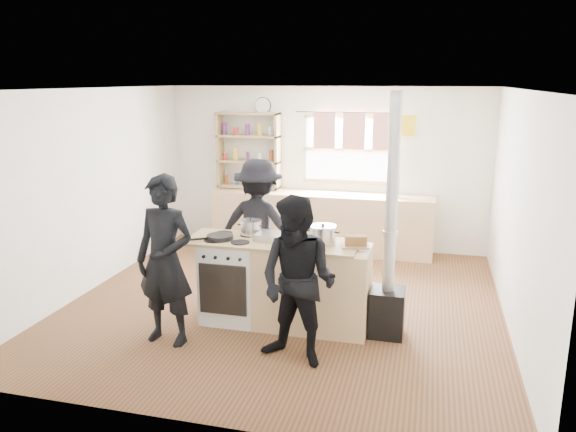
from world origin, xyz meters
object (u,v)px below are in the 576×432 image
object	(u,v)px
flue_heater	(388,276)
person_far	(259,226)
roast_tray	(273,236)
person_near_left	(165,261)
skillet_greens	(220,237)
person_near_right	(298,282)
bread_board	(356,242)
thermos	(396,187)
stockpot_counter	(323,234)
cooking_island	(285,283)
stockpot_stove	(251,227)

from	to	relation	value
flue_heater	person_far	bearing A→B (deg)	151.54
roast_tray	flue_heater	distance (m)	1.28
person_near_left	person_far	bearing A→B (deg)	80.20
skillet_greens	person_near_right	world-z (taller)	person_near_right
bread_board	person_far	world-z (taller)	person_far
flue_heater	person_near_right	bearing A→B (deg)	-134.03
thermos	person_near_left	size ratio (longest dim) A/B	0.18
skillet_greens	person_near_left	world-z (taller)	person_near_left
skillet_greens	roast_tray	size ratio (longest dim) A/B	1.03
stockpot_counter	cooking_island	bearing A→B (deg)	-172.19
stockpot_stove	person_far	bearing A→B (deg)	100.72
stockpot_counter	person_near_left	world-z (taller)	person_near_left
person_near_left	person_near_right	world-z (taller)	person_near_left
skillet_greens	stockpot_counter	distance (m)	1.10
stockpot_counter	person_near_right	world-z (taller)	person_near_right
stockpot_stove	person_near_right	bearing A→B (deg)	-51.69
person_far	bread_board	bearing A→B (deg)	149.70
thermos	cooking_island	size ratio (longest dim) A/B	0.16
roast_tray	person_near_right	size ratio (longest dim) A/B	0.24
stockpot_stove	bread_board	distance (m)	1.19
stockpot_stove	person_far	world-z (taller)	person_far
flue_heater	person_far	world-z (taller)	flue_heater
bread_board	person_far	bearing A→B (deg)	145.83
bread_board	person_near_right	bearing A→B (deg)	-117.70
stockpot_stove	person_near_left	bearing A→B (deg)	-125.21
bread_board	person_near_right	world-z (taller)	person_near_right
skillet_greens	person_near_left	size ratio (longest dim) A/B	0.23
flue_heater	roast_tray	bearing A→B (deg)	177.42
stockpot_stove	person_near_left	world-z (taller)	person_near_left
cooking_island	roast_tray	xyz separation A→B (m)	(-0.14, 0.05, 0.50)
stockpot_stove	person_far	xyz separation A→B (m)	(-0.14, 0.73, -0.18)
roast_tray	stockpot_stove	distance (m)	0.32
thermos	person_near_right	bearing A→B (deg)	-100.24
person_near_right	cooking_island	bearing A→B (deg)	128.53
skillet_greens	bread_board	distance (m)	1.45
roast_tray	stockpot_stove	size ratio (longest dim) A/B	1.62
skillet_greens	person_near_right	xyz separation A→B (m)	(1.03, -0.72, -0.16)
skillet_greens	stockpot_stove	world-z (taller)	stockpot_stove
roast_tray	person_near_left	size ratio (longest dim) A/B	0.22
roast_tray	stockpot_stove	bearing A→B (deg)	157.50
stockpot_counter	person_near_left	xyz separation A→B (m)	(-1.44, -0.75, -0.17)
thermos	cooking_island	bearing A→B (deg)	-109.43
flue_heater	person_near_left	size ratio (longest dim) A/B	1.46
stockpot_counter	bread_board	size ratio (longest dim) A/B	0.90
thermos	flue_heater	size ratio (longest dim) A/B	0.12
stockpot_stove	roast_tray	bearing A→B (deg)	-22.50
stockpot_stove	skillet_greens	bearing A→B (deg)	-136.63
thermos	stockpot_counter	distance (m)	2.78
skillet_greens	roast_tray	world-z (taller)	roast_tray
skillet_greens	person_near_right	size ratio (longest dim) A/B	0.25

